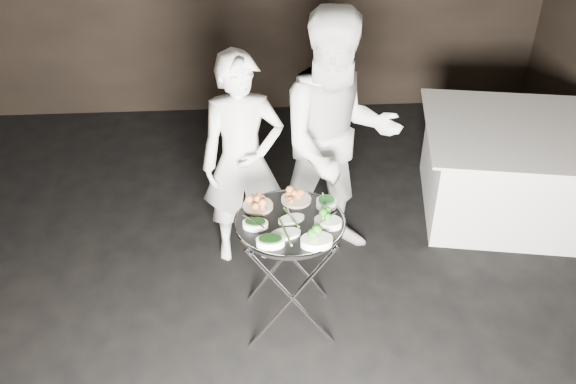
{
  "coord_description": "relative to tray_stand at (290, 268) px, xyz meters",
  "views": [
    {
      "loc": [
        -0.09,
        -2.71,
        3.04
      ],
      "look_at": [
        0.11,
        0.38,
        0.95
      ],
      "focal_mm": 38.0,
      "sensor_mm": 36.0,
      "label": 1
    }
  ],
  "objects": [
    {
      "name": "tray_stand",
      "position": [
        0.0,
        0.0,
        0.0
      ],
      "size": [
        0.56,
        0.48,
        0.82
      ],
      "rotation": [
        0.0,
        0.0,
        0.03
      ],
      "color": "silver",
      "rests_on": "floor"
    },
    {
      "name": "waiter_left",
      "position": [
        -0.28,
        0.76,
        0.35
      ],
      "size": [
        0.63,
        0.45,
        1.62
      ],
      "primitive_type": "imported",
      "rotation": [
        0.0,
        0.0,
        0.11
      ],
      "color": "white",
      "rests_on": "floor"
    },
    {
      "name": "potato_plate_a",
      "position": [
        -0.19,
        0.16,
        0.41
      ],
      "size": [
        0.2,
        0.2,
        0.07
      ],
      "rotation": [
        0.0,
        0.0,
        0.41
      ],
      "color": "beige",
      "rests_on": "serving_tray"
    },
    {
      "name": "spinach_bowl_a",
      "position": [
        -0.21,
        -0.05,
        0.4
      ],
      "size": [
        0.16,
        0.12,
        0.06
      ],
      "rotation": [
        0.0,
        0.0,
        -0.13
      ],
      "color": "white",
      "rests_on": "serving_tray"
    },
    {
      "name": "serving_utensils",
      "position": [
        0.02,
        0.07,
        0.42
      ],
      "size": [
        0.57,
        0.4,
        0.01
      ],
      "color": "silver",
      "rests_on": "serving_tray"
    },
    {
      "name": "broccoli_bowl_a",
      "position": [
        0.23,
        -0.06,
        0.41
      ],
      "size": [
        0.2,
        0.16,
        0.07
      ],
      "rotation": [
        0.0,
        0.0,
        -0.29
      ],
      "color": "white",
      "rests_on": "serving_tray"
    },
    {
      "name": "potato_plate_b",
      "position": [
        0.06,
        0.21,
        0.41
      ],
      "size": [
        0.2,
        0.2,
        0.07
      ],
      "rotation": [
        0.0,
        0.0,
        -0.36
      ],
      "color": "beige",
      "rests_on": "serving_tray"
    },
    {
      "name": "serving_tray",
      "position": [
        0.0,
        -0.0,
        0.37
      ],
      "size": [
        0.68,
        0.68,
        0.04
      ],
      "color": "black",
      "rests_on": "tray_stand"
    },
    {
      "name": "spinach_bowl_b",
      "position": [
        -0.13,
        -0.22,
        0.41
      ],
      "size": [
        0.17,
        0.11,
        0.07
      ],
      "rotation": [
        0.0,
        0.0,
        -0.01
      ],
      "color": "white",
      "rests_on": "serving_tray"
    },
    {
      "name": "asparagus_plate_a",
      "position": [
        0.01,
        0.01,
        0.39
      ],
      "size": [
        0.19,
        0.15,
        0.03
      ],
      "rotation": [
        0.0,
        0.0,
        0.36
      ],
      "color": "white",
      "rests_on": "serving_tray"
    },
    {
      "name": "waiter_right",
      "position": [
        0.39,
        0.77,
        0.49
      ],
      "size": [
        1.02,
        0.85,
        1.9
      ],
      "primitive_type": "imported",
      "rotation": [
        0.0,
        0.0,
        0.15
      ],
      "color": "white",
      "rests_on": "floor"
    },
    {
      "name": "broccoli_bowl_b",
      "position": [
        0.14,
        -0.23,
        0.41
      ],
      "size": [
        0.2,
        0.15,
        0.08
      ],
      "rotation": [
        0.0,
        0.0,
        0.08
      ],
      "color": "white",
      "rests_on": "serving_tray"
    },
    {
      "name": "greens_bowl",
      "position": [
        0.24,
        0.14,
        0.41
      ],
      "size": [
        0.13,
        0.13,
        0.07
      ],
      "rotation": [
        0.0,
        0.0,
        0.33
      ],
      "color": "white",
      "rests_on": "serving_tray"
    },
    {
      "name": "dining_table",
      "position": [
        1.85,
        1.19,
        -0.07
      ],
      "size": [
        1.35,
        1.35,
        0.77
      ],
      "rotation": [
        0.0,
        0.0,
        -0.19
      ],
      "color": "white",
      "rests_on": "floor"
    },
    {
      "name": "floor",
      "position": [
        -0.11,
        -0.23,
        -0.49
      ],
      "size": [
        6.0,
        7.0,
        0.05
      ],
      "primitive_type": "cube",
      "color": "black",
      "rests_on": "ground"
    },
    {
      "name": "asparagus_plate_b",
      "position": [
        -0.03,
        -0.14,
        0.39
      ],
      "size": [
        0.2,
        0.14,
        0.04
      ],
      "rotation": [
        0.0,
        0.0,
        0.21
      ],
      "color": "white",
      "rests_on": "serving_tray"
    }
  ]
}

